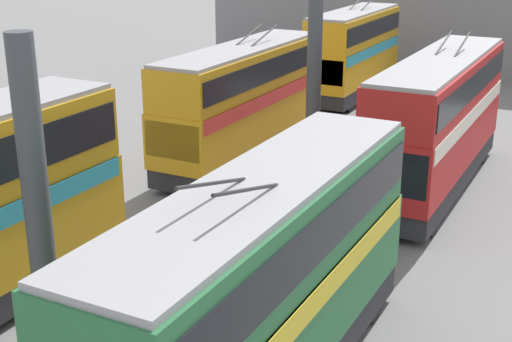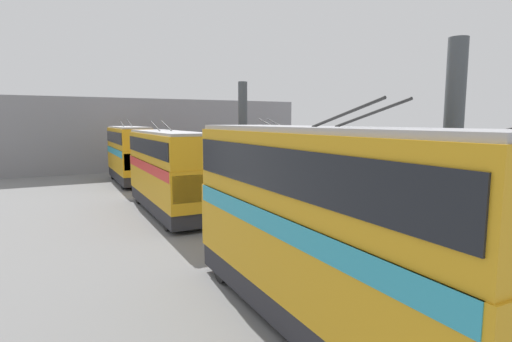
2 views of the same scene
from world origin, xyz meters
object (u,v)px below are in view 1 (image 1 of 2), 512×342
bus_left_far (438,116)px  bus_right_mid (242,97)px  bus_left_near (264,278)px  oil_drum (283,230)px  bus_right_far (353,49)px

bus_left_far → bus_right_mid: size_ratio=1.09×
bus_left_far → bus_left_near: bearing=-180.0°
oil_drum → bus_right_mid: bearing=37.5°
bus_left_far → bus_right_mid: (-0.39, 8.03, -0.10)m
bus_left_near → bus_right_mid: bearing=30.2°
bus_left_far → bus_right_mid: 8.04m
bus_right_mid → oil_drum: 8.64m
bus_left_near → bus_left_far: (14.19, 0.00, 0.08)m
bus_left_near → oil_drum: size_ratio=12.70×
bus_left_near → oil_drum: bus_left_near is taller
bus_left_far → oil_drum: bearing=157.0°
bus_left_near → bus_right_mid: 15.96m
bus_left_near → bus_right_far: size_ratio=1.18×
bus_left_near → bus_right_far: (27.06, 8.03, 0.05)m
bus_right_far → oil_drum: bus_right_far is taller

